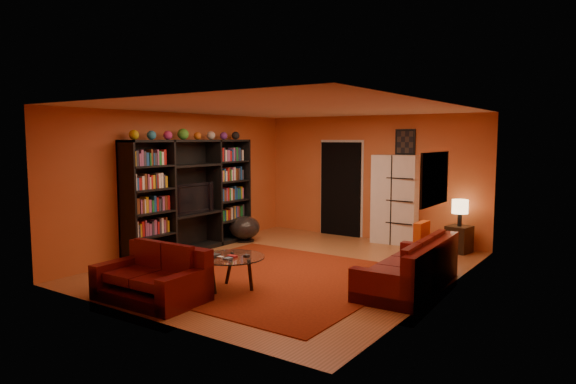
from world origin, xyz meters
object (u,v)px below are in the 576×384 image
Objects in this scene: tv at (190,198)px; coffee_table at (231,260)px; side_table at (459,239)px; loveseat at (156,278)px; table_lamp at (460,207)px; sofa at (414,269)px; bowl_chair at (244,228)px; storage_cabinet at (395,199)px; entertainment_unit at (192,195)px.

tv is 2.76m from coffee_table.
tv is 2.00× the size of side_table.
tv is 2.97m from loveseat.
table_lamp is (4.19, 2.79, -0.16)m from tv.
sofa is 4.39× the size of table_lamp.
storage_cabinet is at bearing 31.03° from bowl_chair.
loveseat is at bearing -143.77° from tv.
coffee_table is 1.90× the size of side_table.
entertainment_unit is 2.06× the size of loveseat.
tv is at bearing 34.88° from loveseat.
entertainment_unit is 1.38× the size of sofa.
storage_cabinet is 1.48m from side_table.
coffee_table is 3.45m from bowl_chair.
bowl_chair is at bearing 20.75° from loveseat.
coffee_table is at bearing -33.91° from entertainment_unit.
side_table is at bearing 65.71° from coffee_table.
tv is 5.09m from side_table.
side_table is (2.49, 5.11, -0.04)m from loveseat.
storage_cabinet is at bearing 82.33° from coffee_table.
side_table is at bearing 20.41° from bowl_chair.
coffee_table is at bearing -114.29° from table_lamp.
loveseat is 3.92m from bowl_chair.
sofa is 3.39× the size of bowl_chair.
sofa is at bearing -49.61° from loveseat.
side_table is (4.19, 2.79, -0.76)m from tv.
table_lamp is at bearing 90.70° from sofa.
storage_cabinet is (-1.50, 2.85, 0.61)m from sofa.
entertainment_unit is 3.16× the size of coffee_table.
sofa and loveseat have the same top height.
entertainment_unit reaches higher than bowl_chair.
loveseat is at bearing -141.15° from sofa.
table_lamp is at bearing 32.42° from entertainment_unit.
tv is at bearing -62.72° from entertainment_unit.
loveseat reaches higher than side_table.
tv is at bearing 177.77° from sofa.
sofa is at bearing -16.98° from bowl_chair.
entertainment_unit is 4.69× the size of bowl_chair.
loveseat is 0.81× the size of storage_cabinet.
bowl_chair is 4.23m from side_table.
sofa is 2.59m from coffee_table.
tv is 0.56× the size of storage_cabinet.
entertainment_unit reaches higher than table_lamp.
entertainment_unit is 6.00× the size of side_table.
loveseat is at bearing -123.45° from coffee_table.
storage_cabinet is (2.91, 2.80, -0.15)m from entertainment_unit.
side_table is at bearing -56.35° from tv.
coffee_table is 0.53× the size of storage_cabinet.
sofa is 2.80m from table_lamp.
side_table is at bearing -27.30° from loveseat.
coffee_table is 4.42m from storage_cabinet.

